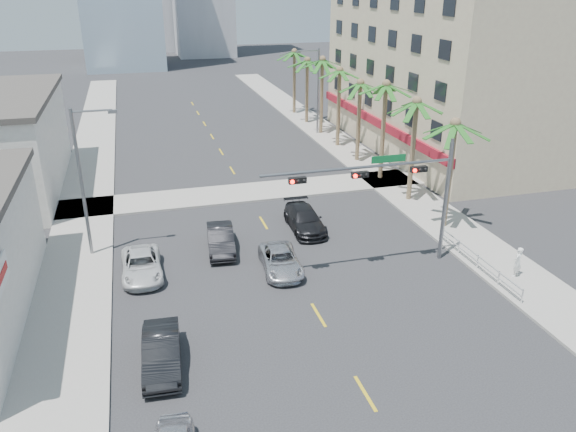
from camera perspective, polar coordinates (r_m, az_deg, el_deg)
The scene contains 23 objects.
ground at distance 25.53m, azimuth 6.05°, elevation -14.68°, with size 260.00×260.00×0.00m, color #262628.
sidewalk_right at distance 46.15m, azimuth 10.99°, elevation 2.92°, with size 4.00×120.00×0.15m, color gray.
sidewalk_left at distance 41.83m, azimuth -20.03°, elevation -0.22°, with size 4.00×120.00×0.15m, color gray.
sidewalk_cross at distance 44.21m, azimuth -4.30°, elevation 2.39°, with size 80.00×4.00×0.15m, color gray.
building_right at distance 57.68m, azimuth 16.32°, elevation 14.02°, with size 15.25×28.00×15.00m.
traffic_signal_mast at distance 31.71m, azimuth 11.00°, elevation 3.22°, with size 11.12×0.54×7.20m.
palm_tree_0 at distance 37.31m, azimuth 16.63°, elevation 8.89°, with size 4.80×4.80×7.80m.
palm_tree_1 at distance 41.62m, azimuth 12.95°, elevation 11.13°, with size 4.80×4.80×8.16m.
palm_tree_2 at distance 46.12m, azimuth 9.94°, elevation 12.91°, with size 4.80×4.80×8.52m.
palm_tree_3 at distance 50.91m, azimuth 7.37°, elevation 13.18°, with size 4.80×4.80×7.80m.
palm_tree_4 at distance 55.63m, azimuth 5.29°, elevation 14.45°, with size 4.80×4.80×8.16m.
palm_tree_5 at distance 60.43m, azimuth 3.51°, elevation 15.50°, with size 4.80×4.80×8.52m.
palm_tree_6 at distance 65.42m, azimuth 1.97°, elevation 15.47°, with size 4.80×4.80×7.80m.
palm_tree_7 at distance 70.31m, azimuth 0.66°, elevation 16.29°, with size 4.80×4.80×8.16m.
streetlight_left at distance 34.44m, azimuth -20.00°, elevation 3.81°, with size 2.55×0.25×9.00m.
streetlight_right at distance 60.65m, azimuth 2.89°, elevation 12.94°, with size 2.55×0.25×9.00m.
guardrail at distance 34.06m, azimuth 18.74°, elevation -4.25°, with size 0.08×8.08×1.00m.
car_parked_mid at distance 25.39m, azimuth -12.73°, elevation -13.34°, with size 1.57×4.50×1.48m, color black.
car_parked_far at distance 32.78m, azimuth -14.64°, elevation -4.87°, with size 2.18×4.72×1.31m, color silver.
car_lane_left at distance 34.83m, azimuth -6.85°, elevation -2.38°, with size 1.57×4.50×1.48m, color black.
car_lane_center at distance 32.29m, azimuth -0.76°, elevation -4.56°, with size 2.09×4.53×1.26m, color silver.
car_lane_right at distance 37.50m, azimuth 1.70°, elevation -0.33°, with size 2.05×5.05×1.47m, color black.
pedestrian at distance 33.79m, azimuth 22.28°, elevation -4.33°, with size 0.64×0.42×1.76m, color white.
Camera 1 is at (-7.91, -18.67, 15.51)m, focal length 35.00 mm.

